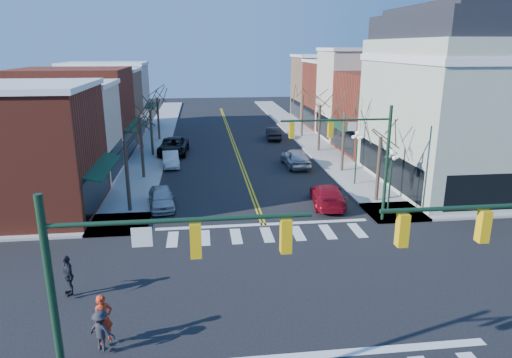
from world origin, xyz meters
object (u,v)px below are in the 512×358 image
object	(u,v)px
car_left_far	(173,146)
pedestrian_dark_b	(101,330)
lamppost_corner	(391,171)
pedestrian_red_a	(104,319)
car_right_near	(327,195)
car_right_mid	(296,158)
car_left_near	(161,198)
car_left_mid	(171,159)
pedestrian_dark_a	(68,275)
victorian_corner	(468,99)
car_right_far	(273,133)
lamppost_midblock	(357,148)

from	to	relation	value
car_left_far	pedestrian_dark_b	world-z (taller)	pedestrian_dark_b
lamppost_corner	pedestrian_dark_b	world-z (taller)	lamppost_corner
lamppost_corner	pedestrian_dark_b	distance (m)	19.74
pedestrian_red_a	pedestrian_dark_b	world-z (taller)	pedestrian_red_a
car_right_near	car_right_mid	xyz separation A→B (m)	(-0.02, 10.54, 0.11)
pedestrian_red_a	lamppost_corner	bearing A→B (deg)	2.00
car_left_near	car_left_mid	bearing A→B (deg)	82.56
car_left_mid	pedestrian_dark_a	size ratio (longest dim) A/B	2.21
car_left_far	car_left_mid	bearing A→B (deg)	-86.16
victorian_corner	car_right_far	xyz separation A→B (m)	(-11.70, 19.48, -5.94)
pedestrian_dark_a	pedestrian_dark_b	world-z (taller)	pedestrian_dark_a
car_right_mid	car_left_near	bearing A→B (deg)	38.60
pedestrian_dark_a	car_right_mid	bearing A→B (deg)	117.03
car_right_mid	pedestrian_dark_a	xyz separation A→B (m)	(-14.27, -20.80, 0.23)
car_right_mid	car_right_far	bearing A→B (deg)	-92.26
lamppost_corner	pedestrian_red_a	bearing A→B (deg)	-143.16
car_left_mid	car_right_far	world-z (taller)	car_right_far
car_left_far	pedestrian_dark_b	xyz separation A→B (m)	(-0.90, -31.16, 0.10)
car_left_mid	lamppost_corner	bearing A→B (deg)	-50.04
lamppost_corner	car_left_near	distance (m)	15.10
car_left_near	car_left_mid	xyz separation A→B (m)	(0.00, 11.12, -0.04)
victorian_corner	pedestrian_dark_b	world-z (taller)	victorian_corner
car_right_far	pedestrian_dark_a	bearing A→B (deg)	70.82
lamppost_corner	car_right_near	world-z (taller)	lamppost_corner
car_left_near	car_right_far	bearing A→B (deg)	55.96
car_left_near	car_right_mid	world-z (taller)	car_right_mid
victorian_corner	car_left_far	size ratio (longest dim) A/B	2.42
car_right_far	pedestrian_red_a	bearing A→B (deg)	75.84
car_left_mid	pedestrian_red_a	world-z (taller)	pedestrian_red_a
car_left_mid	lamppost_midblock	bearing A→B (deg)	-33.68
car_left_near	pedestrian_dark_b	xyz separation A→B (m)	(-0.90, -15.16, 0.22)
pedestrian_red_a	pedestrian_dark_a	world-z (taller)	pedestrian_red_a
victorian_corner	pedestrian_dark_b	distance (m)	30.42
pedestrian_dark_b	pedestrian_red_a	bearing A→B (deg)	-66.69
lamppost_corner	pedestrian_red_a	xyz separation A→B (m)	(-15.50, -11.61, -1.88)
victorian_corner	car_left_near	size ratio (longest dim) A/B	3.47
lamppost_corner	car_right_mid	world-z (taller)	lamppost_corner
lamppost_midblock	car_right_near	world-z (taller)	lamppost_midblock
victorian_corner	car_left_mid	xyz separation A→B (m)	(-22.90, 8.23, -5.99)
victorian_corner	car_left_mid	bearing A→B (deg)	160.23
car_right_mid	pedestrian_red_a	bearing A→B (deg)	61.38
car_left_near	victorian_corner	bearing A→B (deg)	-0.26
car_right_far	pedestrian_red_a	xyz separation A→B (m)	(-12.10, -37.09, 0.37)
car_left_far	car_right_near	bearing A→B (deg)	-52.50
car_left_near	pedestrian_dark_a	size ratio (longest dim) A/B	2.25
lamppost_midblock	pedestrian_dark_a	distance (m)	22.94
car_left_far	pedestrian_dark_a	distance (m)	27.29
car_left_near	pedestrian_dark_b	bearing A→B (deg)	-100.85
car_right_near	car_left_mid	bearing A→B (deg)	-39.04
car_right_mid	car_right_far	xyz separation A→B (m)	(0.00, 12.68, -0.12)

